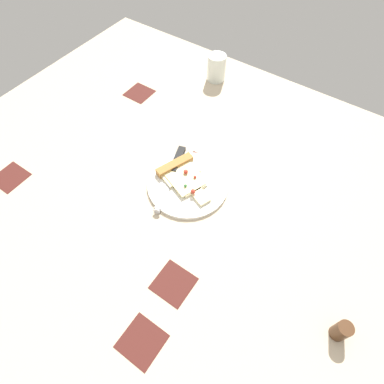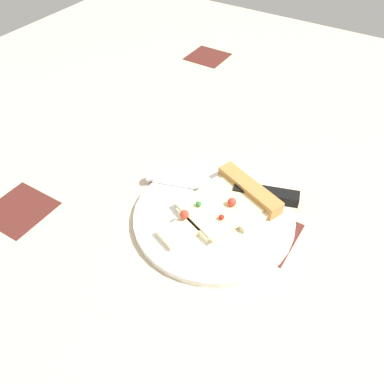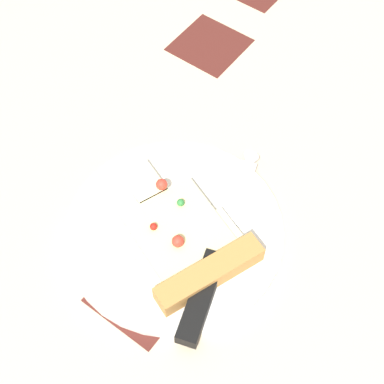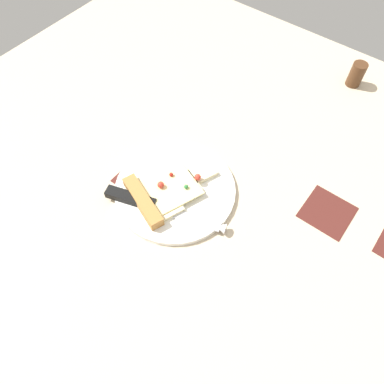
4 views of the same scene
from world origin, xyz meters
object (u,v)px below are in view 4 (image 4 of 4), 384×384
object	(u,v)px
plate	(175,190)
pepper_shaker	(356,74)
pizza_slice	(163,192)
knife	(153,205)

from	to	relation	value
plate	pepper_shaker	size ratio (longest dim) A/B	4.08
pizza_slice	knife	xyz separation A→B (cm)	(-0.29, 3.47, -0.19)
pizza_slice	plate	bearing A→B (deg)	90.03
plate	knife	xyz separation A→B (cm)	(0.63, 5.88, 1.14)
plate	pizza_slice	distance (cm)	2.90
pizza_slice	pepper_shaker	bearing A→B (deg)	94.55
plate	pizza_slice	xyz separation A→B (cm)	(0.92, 2.41, 1.34)
knife	plate	bearing A→B (deg)	155.75
pizza_slice	pepper_shaker	world-z (taller)	pepper_shaker
knife	pepper_shaker	distance (cm)	58.98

